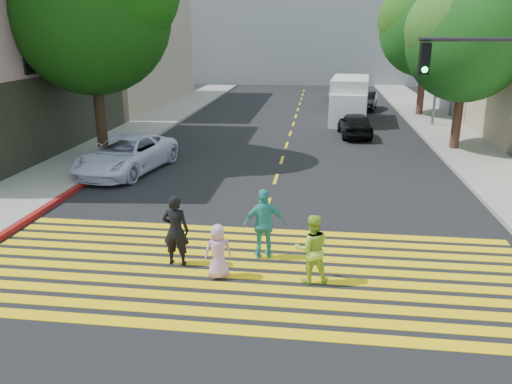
% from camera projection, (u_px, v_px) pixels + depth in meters
% --- Properties ---
extents(ground, '(120.00, 120.00, 0.00)m').
position_uv_depth(ground, '(238.00, 298.00, 10.59)').
color(ground, black).
extents(sidewalk_left, '(3.00, 40.00, 0.15)m').
position_uv_depth(sidewalk_left, '(163.00, 117.00, 32.36)').
color(sidewalk_left, gray).
rests_on(sidewalk_left, ground).
extents(sidewalk_right, '(3.00, 60.00, 0.15)m').
position_uv_depth(sidewalk_right, '(465.00, 149.00, 23.70)').
color(sidewalk_right, gray).
rests_on(sidewalk_right, ground).
extents(curb_red, '(0.20, 8.00, 0.16)m').
position_uv_depth(curb_red, '(67.00, 194.00, 17.06)').
color(curb_red, maroon).
rests_on(curb_red, ground).
extents(crosswalk, '(13.40, 5.30, 0.01)m').
position_uv_depth(crosswalk, '(247.00, 270.00, 11.79)').
color(crosswalk, yellow).
rests_on(crosswalk, ground).
extents(lane_line, '(0.12, 34.40, 0.01)m').
position_uv_depth(lane_line, '(295.00, 120.00, 31.83)').
color(lane_line, yellow).
rests_on(lane_line, ground).
extents(building_left_tan, '(12.00, 16.00, 10.00)m').
position_uv_depth(building_left_tan, '(87.00, 37.00, 37.41)').
color(building_left_tan, tan).
rests_on(building_left_tan, ground).
extents(building_right_grey, '(10.00, 10.00, 10.00)m').
position_uv_depth(building_right_grey, '(512.00, 37.00, 35.57)').
color(building_right_grey, gray).
rests_on(building_right_grey, ground).
extents(backdrop_block, '(30.00, 8.00, 12.00)m').
position_uv_depth(backdrop_block, '(308.00, 25.00, 54.06)').
color(backdrop_block, gray).
rests_on(backdrop_block, ground).
extents(tree_left, '(8.89, 8.63, 9.55)m').
position_uv_depth(tree_left, '(92.00, 5.00, 20.37)').
color(tree_left, black).
rests_on(tree_left, ground).
extents(tree_right_near, '(6.04, 5.63, 7.75)m').
position_uv_depth(tree_right_near, '(469.00, 35.00, 22.01)').
color(tree_right_near, black).
rests_on(tree_right_near, ground).
extents(tree_right_far, '(6.66, 6.09, 8.69)m').
position_uv_depth(tree_right_far, '(429.00, 23.00, 31.38)').
color(tree_right_far, '#361A14').
rests_on(tree_right_far, ground).
extents(pedestrian_man, '(0.65, 0.44, 1.75)m').
position_uv_depth(pedestrian_man, '(176.00, 230.00, 11.87)').
color(pedestrian_man, black).
rests_on(pedestrian_man, ground).
extents(pedestrian_woman, '(0.87, 0.74, 1.60)m').
position_uv_depth(pedestrian_woman, '(312.00, 249.00, 11.05)').
color(pedestrian_woman, '#AFD43B').
rests_on(pedestrian_woman, ground).
extents(pedestrian_child, '(0.73, 0.59, 1.29)m').
position_uv_depth(pedestrian_child, '(218.00, 251.00, 11.28)').
color(pedestrian_child, '#D198C0').
rests_on(pedestrian_child, ground).
extents(pedestrian_extra, '(1.12, 0.71, 1.78)m').
position_uv_depth(pedestrian_extra, '(264.00, 224.00, 12.22)').
color(pedestrian_extra, teal).
rests_on(pedestrian_extra, ground).
extents(white_sedan, '(3.22, 5.46, 1.43)m').
position_uv_depth(white_sedan, '(126.00, 155.00, 19.84)').
color(white_sedan, white).
rests_on(white_sedan, ground).
extents(dark_car_near, '(1.84, 3.97, 1.32)m').
position_uv_depth(dark_car_near, '(355.00, 124.00, 26.59)').
color(dark_car_near, black).
rests_on(dark_car_near, ground).
extents(silver_car, '(1.78, 4.31, 1.25)m').
position_uv_depth(silver_car, '(339.00, 94.00, 39.86)').
color(silver_car, '#8C94A6').
rests_on(silver_car, ground).
extents(dark_car_parked, '(1.99, 4.03, 1.27)m').
position_uv_depth(dark_car_parked, '(366.00, 101.00, 35.79)').
color(dark_car_parked, black).
rests_on(dark_car_parked, ground).
extents(white_van, '(2.61, 5.86, 2.69)m').
position_uv_depth(white_van, '(349.00, 101.00, 30.81)').
color(white_van, silver).
rests_on(white_van, ground).
extents(street_lamp, '(1.99, 0.27, 8.80)m').
position_uv_depth(street_lamp, '(438.00, 38.00, 27.85)').
color(street_lamp, slate).
rests_on(street_lamp, ground).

